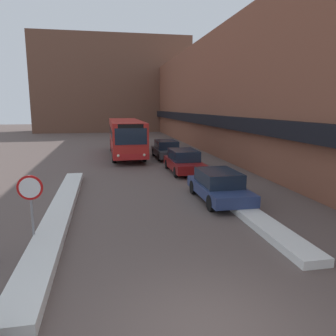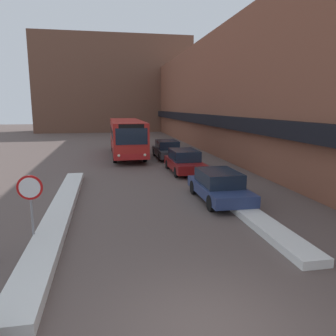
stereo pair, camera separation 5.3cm
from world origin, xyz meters
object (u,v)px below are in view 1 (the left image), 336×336
parked_car_front (219,186)px  parked_car_middle (184,161)px  city_bus (126,136)px  parked_car_back (166,149)px  stop_sign (30,195)px

parked_car_front → parked_car_middle: size_ratio=0.95×
city_bus → parked_car_back: city_bus is taller
city_bus → parked_car_back: (3.19, -1.91, -0.96)m
parked_car_back → stop_sign: stop_sign is taller
parked_car_front → parked_car_middle: parked_car_middle is taller
parked_car_back → city_bus: bearing=149.0°
city_bus → parked_car_back: 3.84m
city_bus → parked_car_middle: size_ratio=2.40×
parked_car_front → stop_sign: stop_sign is taller
city_bus → parked_car_middle: city_bus is taller
city_bus → parked_car_middle: (3.19, -7.98, -0.96)m
city_bus → parked_car_front: city_bus is taller
parked_car_front → stop_sign: size_ratio=2.02×
city_bus → parked_car_front: (3.19, -14.68, -0.99)m
parked_car_front → parked_car_middle: (0.00, 6.69, 0.03)m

